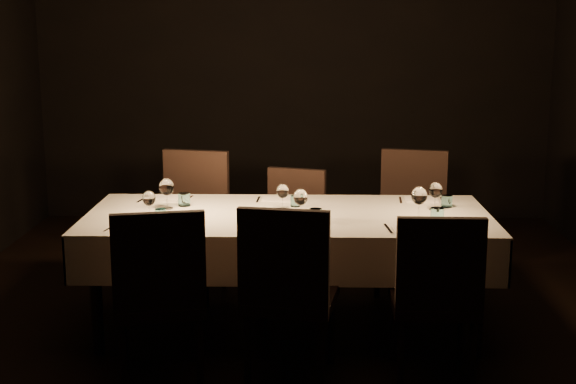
{
  "coord_description": "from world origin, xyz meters",
  "views": [
    {
      "loc": [
        0.1,
        -4.87,
        1.94
      ],
      "look_at": [
        0.0,
        0.0,
        0.9
      ],
      "focal_mm": 50.0,
      "sensor_mm": 36.0,
      "label": 1
    }
  ],
  "objects_px": {
    "chair_near_center": "(288,286)",
    "chair_far_left": "(191,217)",
    "dining_table": "(288,225)",
    "chair_near_right": "(436,290)",
    "chair_far_center": "(292,225)",
    "chair_near_left": "(159,290)",
    "chair_far_right": "(411,214)"
  },
  "relations": [
    {
      "from": "chair_far_left",
      "to": "chair_far_center",
      "type": "height_order",
      "value": "chair_far_left"
    },
    {
      "from": "chair_far_left",
      "to": "chair_far_center",
      "type": "xyz_separation_m",
      "value": [
        0.73,
        -0.01,
        -0.06
      ]
    },
    {
      "from": "chair_far_left",
      "to": "chair_near_right",
      "type": "bearing_deg",
      "value": -32.1
    },
    {
      "from": "chair_far_center",
      "to": "dining_table",
      "type": "bearing_deg",
      "value": -74.64
    },
    {
      "from": "dining_table",
      "to": "chair_near_right",
      "type": "height_order",
      "value": "chair_near_right"
    },
    {
      "from": "dining_table",
      "to": "chair_near_center",
      "type": "height_order",
      "value": "chair_near_center"
    },
    {
      "from": "dining_table",
      "to": "chair_near_center",
      "type": "distance_m",
      "value": 0.79
    },
    {
      "from": "chair_far_left",
      "to": "chair_far_right",
      "type": "xyz_separation_m",
      "value": [
        1.6,
        0.12,
        -0.0
      ]
    },
    {
      "from": "chair_near_right",
      "to": "chair_far_right",
      "type": "xyz_separation_m",
      "value": [
        0.08,
        1.62,
        0.03
      ]
    },
    {
      "from": "dining_table",
      "to": "chair_far_right",
      "type": "height_order",
      "value": "chair_far_right"
    },
    {
      "from": "chair_far_left",
      "to": "dining_table",
      "type": "bearing_deg",
      "value": -33.26
    },
    {
      "from": "dining_table",
      "to": "chair_near_left",
      "type": "height_order",
      "value": "chair_near_left"
    },
    {
      "from": "chair_near_center",
      "to": "chair_far_left",
      "type": "height_order",
      "value": "chair_far_left"
    },
    {
      "from": "chair_near_left",
      "to": "chair_far_center",
      "type": "xyz_separation_m",
      "value": [
        0.68,
        1.57,
        -0.05
      ]
    },
    {
      "from": "chair_near_center",
      "to": "chair_far_left",
      "type": "bearing_deg",
      "value": -54.48
    },
    {
      "from": "chair_near_left",
      "to": "chair_far_right",
      "type": "bearing_deg",
      "value": -145.25
    },
    {
      "from": "chair_near_right",
      "to": "chair_far_center",
      "type": "height_order",
      "value": "chair_near_right"
    },
    {
      "from": "chair_far_center",
      "to": "chair_far_right",
      "type": "distance_m",
      "value": 0.88
    },
    {
      "from": "chair_near_right",
      "to": "chair_far_right",
      "type": "height_order",
      "value": "chair_far_right"
    },
    {
      "from": "chair_far_center",
      "to": "chair_near_left",
      "type": "bearing_deg",
      "value": -96.9
    },
    {
      "from": "chair_near_left",
      "to": "chair_near_center",
      "type": "xyz_separation_m",
      "value": [
        0.68,
        0.06,
        0.0
      ]
    },
    {
      "from": "chair_near_left",
      "to": "chair_far_center",
      "type": "bearing_deg",
      "value": -126.25
    },
    {
      "from": "chair_near_right",
      "to": "chair_far_left",
      "type": "bearing_deg",
      "value": -42.98
    },
    {
      "from": "chair_near_right",
      "to": "chair_far_center",
      "type": "relative_size",
      "value": 1.07
    },
    {
      "from": "chair_near_center",
      "to": "chair_far_left",
      "type": "xyz_separation_m",
      "value": [
        -0.73,
        1.51,
        0.01
      ]
    },
    {
      "from": "dining_table",
      "to": "chair_far_left",
      "type": "height_order",
      "value": "chair_far_left"
    },
    {
      "from": "chair_far_center",
      "to": "chair_far_right",
      "type": "relative_size",
      "value": 0.88
    },
    {
      "from": "dining_table",
      "to": "chair_near_center",
      "type": "xyz_separation_m",
      "value": [
        0.01,
        -0.78,
        -0.14
      ]
    },
    {
      "from": "dining_table",
      "to": "chair_far_center",
      "type": "distance_m",
      "value": 0.75
    },
    {
      "from": "chair_near_center",
      "to": "chair_far_right",
      "type": "xyz_separation_m",
      "value": [
        0.87,
        1.63,
        0.01
      ]
    },
    {
      "from": "chair_far_right",
      "to": "chair_far_left",
      "type": "bearing_deg",
      "value": -163.05
    },
    {
      "from": "chair_near_left",
      "to": "chair_far_right",
      "type": "distance_m",
      "value": 2.3
    }
  ]
}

